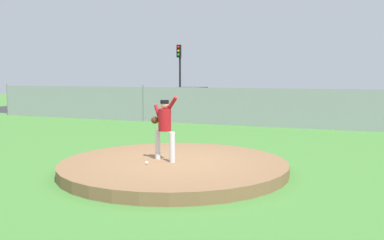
{
  "coord_description": "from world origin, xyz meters",
  "views": [
    {
      "loc": [
        4.18,
        -9.24,
        2.38
      ],
      "look_at": [
        -0.41,
        2.24,
        1.07
      ],
      "focal_mm": 38.57,
      "sensor_mm": 36.0,
      "label": 1
    }
  ],
  "objects_px": {
    "parked_car_red": "(189,102)",
    "parked_car_slate": "(265,104)",
    "traffic_cone_orange": "(311,112)",
    "baseball": "(147,163)",
    "pitcher_youth": "(164,123)",
    "parked_car_burgundy": "(346,106)",
    "parked_car_silver": "(103,100)",
    "traffic_light_near": "(179,65)"
  },
  "relations": [
    {
      "from": "parked_car_red",
      "to": "parked_car_silver",
      "type": "bearing_deg",
      "value": 177.24
    },
    {
      "from": "pitcher_youth",
      "to": "traffic_light_near",
      "type": "relative_size",
      "value": 0.35
    },
    {
      "from": "baseball",
      "to": "parked_car_slate",
      "type": "bearing_deg",
      "value": 90.96
    },
    {
      "from": "parked_car_silver",
      "to": "parked_car_burgundy",
      "type": "bearing_deg",
      "value": -1.95
    },
    {
      "from": "parked_car_burgundy",
      "to": "traffic_light_near",
      "type": "relative_size",
      "value": 0.94
    },
    {
      "from": "parked_car_burgundy",
      "to": "parked_car_silver",
      "type": "relative_size",
      "value": 1.05
    },
    {
      "from": "parked_car_red",
      "to": "parked_car_silver",
      "type": "relative_size",
      "value": 1.02
    },
    {
      "from": "traffic_light_near",
      "to": "parked_car_silver",
      "type": "bearing_deg",
      "value": -136.89
    },
    {
      "from": "parked_car_burgundy",
      "to": "parked_car_red",
      "type": "xyz_separation_m",
      "value": [
        -9.12,
        0.22,
        0.01
      ]
    },
    {
      "from": "baseball",
      "to": "traffic_cone_orange",
      "type": "height_order",
      "value": "traffic_cone_orange"
    },
    {
      "from": "parked_car_burgundy",
      "to": "parked_car_red",
      "type": "relative_size",
      "value": 1.04
    },
    {
      "from": "parked_car_red",
      "to": "traffic_cone_orange",
      "type": "relative_size",
      "value": 7.62
    },
    {
      "from": "baseball",
      "to": "parked_car_red",
      "type": "relative_size",
      "value": 0.02
    },
    {
      "from": "pitcher_youth",
      "to": "traffic_light_near",
      "type": "distance_m",
      "value": 19.99
    },
    {
      "from": "pitcher_youth",
      "to": "parked_car_red",
      "type": "distance_m",
      "value": 15.2
    },
    {
      "from": "parked_car_red",
      "to": "parked_car_slate",
      "type": "height_order",
      "value": "parked_car_red"
    },
    {
      "from": "parked_car_burgundy",
      "to": "parked_car_slate",
      "type": "height_order",
      "value": "parked_car_burgundy"
    },
    {
      "from": "parked_car_red",
      "to": "traffic_cone_orange",
      "type": "bearing_deg",
      "value": 16.17
    },
    {
      "from": "pitcher_youth",
      "to": "parked_car_silver",
      "type": "bearing_deg",
      "value": 128.59
    },
    {
      "from": "parked_car_burgundy",
      "to": "traffic_cone_orange",
      "type": "xyz_separation_m",
      "value": [
        -2.03,
        2.28,
        -0.54
      ]
    },
    {
      "from": "parked_car_slate",
      "to": "parked_car_silver",
      "type": "height_order",
      "value": "parked_car_silver"
    },
    {
      "from": "parked_car_red",
      "to": "parked_car_silver",
      "type": "distance_m",
      "value": 6.47
    },
    {
      "from": "parked_car_slate",
      "to": "traffic_cone_orange",
      "type": "relative_size",
      "value": 8.45
    },
    {
      "from": "baseball",
      "to": "parked_car_slate",
      "type": "height_order",
      "value": "parked_car_slate"
    },
    {
      "from": "baseball",
      "to": "parked_car_red",
      "type": "height_order",
      "value": "parked_car_red"
    },
    {
      "from": "baseball",
      "to": "parked_car_slate",
      "type": "xyz_separation_m",
      "value": [
        -0.25,
        14.76,
        0.49
      ]
    },
    {
      "from": "parked_car_red",
      "to": "parked_car_silver",
      "type": "xyz_separation_m",
      "value": [
        -6.46,
        0.31,
        -0.02
      ]
    },
    {
      "from": "parked_car_burgundy",
      "to": "parked_car_red",
      "type": "bearing_deg",
      "value": 178.63
    },
    {
      "from": "pitcher_youth",
      "to": "parked_car_slate",
      "type": "xyz_separation_m",
      "value": [
        -0.46,
        14.2,
        -0.41
      ]
    },
    {
      "from": "traffic_cone_orange",
      "to": "parked_car_slate",
      "type": "bearing_deg",
      "value": -137.98
    },
    {
      "from": "baseball",
      "to": "parked_car_silver",
      "type": "bearing_deg",
      "value": 127.04
    },
    {
      "from": "pitcher_youth",
      "to": "parked_car_red",
      "type": "bearing_deg",
      "value": 109.95
    },
    {
      "from": "traffic_cone_orange",
      "to": "traffic_light_near",
      "type": "height_order",
      "value": "traffic_light_near"
    },
    {
      "from": "pitcher_youth",
      "to": "traffic_cone_orange",
      "type": "bearing_deg",
      "value": 83.32
    },
    {
      "from": "pitcher_youth",
      "to": "parked_car_red",
      "type": "height_order",
      "value": "pitcher_youth"
    },
    {
      "from": "traffic_light_near",
      "to": "parked_car_slate",
      "type": "bearing_deg",
      "value": -30.39
    },
    {
      "from": "baseball",
      "to": "parked_car_silver",
      "type": "height_order",
      "value": "parked_car_silver"
    },
    {
      "from": "parked_car_burgundy",
      "to": "parked_car_silver",
      "type": "distance_m",
      "value": 15.59
    },
    {
      "from": "pitcher_youth",
      "to": "parked_car_silver",
      "type": "relative_size",
      "value": 0.4
    },
    {
      "from": "parked_car_slate",
      "to": "parked_car_silver",
      "type": "distance_m",
      "value": 11.19
    },
    {
      "from": "parked_car_red",
      "to": "traffic_light_near",
      "type": "bearing_deg",
      "value": 120.4
    },
    {
      "from": "parked_car_silver",
      "to": "traffic_cone_orange",
      "type": "bearing_deg",
      "value": 7.34
    }
  ]
}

